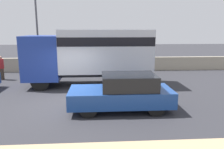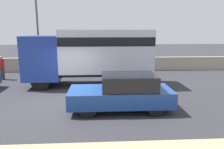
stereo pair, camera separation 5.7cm
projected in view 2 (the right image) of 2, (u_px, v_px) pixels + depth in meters
name	position (u px, v px, depth m)	size (l,w,h in m)	color
ground_plane	(69.00, 101.00, 10.37)	(80.00, 80.00, 0.00)	#2D2D33
stone_wall_backdrop	(81.00, 64.00, 17.78)	(60.00, 0.35, 1.11)	#A39984
street_lamp	(37.00, 18.00, 16.11)	(0.56, 0.28, 7.24)	#4C4C51
box_truck	(91.00, 53.00, 13.02)	(7.43, 2.39, 3.34)	navy
car_hatchback	(123.00, 92.00, 9.16)	(4.29, 1.80, 1.53)	navy
pedestrian	(2.00, 67.00, 14.71)	(0.35, 0.35, 1.62)	#473828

